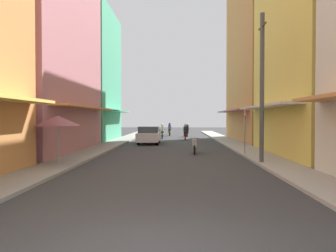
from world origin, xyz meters
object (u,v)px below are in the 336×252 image
(motorbike_orange, at_px, (170,130))
(vendor_umbrella, at_px, (58,121))
(motorbike_white, at_px, (162,132))
(parked_car, at_px, (149,135))
(motorbike_black, at_px, (187,131))
(street_sign_no_entry, at_px, (245,126))
(motorbike_silver, at_px, (195,145))
(motorbike_green, at_px, (160,133))
(utility_pole, at_px, (262,87))
(motorbike_red, at_px, (185,133))

(motorbike_orange, height_order, vendor_umbrella, vendor_umbrella)
(motorbike_white, distance_m, parked_car, 7.07)
(motorbike_black, height_order, street_sign_no_entry, street_sign_no_entry)
(motorbike_orange, relative_size, motorbike_black, 1.00)
(motorbike_silver, xyz_separation_m, motorbike_black, (0.06, 18.27, 0.20))
(motorbike_white, distance_m, vendor_umbrella, 20.32)
(motorbike_orange, bearing_deg, street_sign_no_entry, -77.62)
(motorbike_green, height_order, street_sign_no_entry, street_sign_no_entry)
(parked_car, bearing_deg, vendor_umbrella, -102.72)
(motorbike_green, bearing_deg, utility_pole, -75.30)
(motorbike_silver, distance_m, motorbike_red, 12.71)
(motorbike_white, xyz_separation_m, motorbike_red, (2.34, -1.89, 0.00))
(motorbike_orange, bearing_deg, vendor_umbrella, -99.49)
(vendor_umbrella, distance_m, utility_pole, 9.31)
(motorbike_white, height_order, motorbike_black, same)
(motorbike_silver, bearing_deg, motorbike_red, 91.33)
(motorbike_red, height_order, street_sign_no_entry, street_sign_no_entry)
(motorbike_green, distance_m, utility_pole, 23.15)
(motorbike_red, bearing_deg, street_sign_no_entry, -77.71)
(motorbike_silver, xyz_separation_m, street_sign_no_entry, (2.74, -1.23, 1.21))
(motorbike_orange, relative_size, parked_car, 0.44)
(motorbike_green, xyz_separation_m, parked_car, (-0.41, -10.06, 0.24))
(motorbike_silver, height_order, motorbike_red, motorbike_red)
(motorbike_orange, bearing_deg, motorbike_silver, -84.37)
(motorbike_black, bearing_deg, motorbike_white, -126.29)
(motorbike_black, bearing_deg, motorbike_silver, -90.20)
(motorbike_orange, distance_m, motorbike_black, 2.97)
(motorbike_red, distance_m, motorbike_black, 5.58)
(motorbike_black, distance_m, vendor_umbrella, 24.50)
(motorbike_orange, height_order, street_sign_no_entry, street_sign_no_entry)
(motorbike_green, height_order, vendor_umbrella, vendor_umbrella)
(motorbike_green, bearing_deg, motorbike_white, -83.45)
(parked_car, bearing_deg, motorbike_white, 83.82)
(motorbike_black, bearing_deg, street_sign_no_entry, -82.19)
(motorbike_orange, xyz_separation_m, parked_car, (-1.39, -12.84, 0.04))
(motorbike_red, bearing_deg, motorbike_black, 86.32)
(motorbike_orange, bearing_deg, parked_car, -96.17)
(motorbike_red, bearing_deg, motorbike_white, 141.10)
(motorbike_black, xyz_separation_m, vendor_umbrella, (-6.38, -23.62, 1.32))
(motorbike_orange, xyz_separation_m, street_sign_no_entry, (4.75, -21.64, 1.01))
(motorbike_black, distance_m, utility_pole, 23.19)
(motorbike_white, xyz_separation_m, motorbike_orange, (0.63, 5.81, 0.00))
(vendor_umbrella, bearing_deg, motorbike_black, 74.89)
(utility_pole, bearing_deg, motorbike_white, 105.95)
(motorbike_red, relative_size, vendor_umbrella, 0.81)
(motorbike_orange, xyz_separation_m, vendor_umbrella, (-4.30, -25.75, 1.32))
(vendor_umbrella, bearing_deg, parked_car, 77.28)
(utility_pole, bearing_deg, vendor_umbrella, -175.18)
(motorbike_silver, distance_m, motorbike_orange, 20.51)
(motorbike_red, bearing_deg, motorbike_orange, 102.55)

